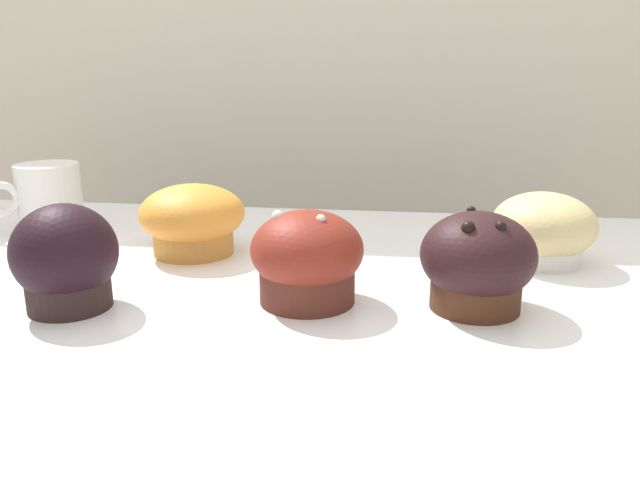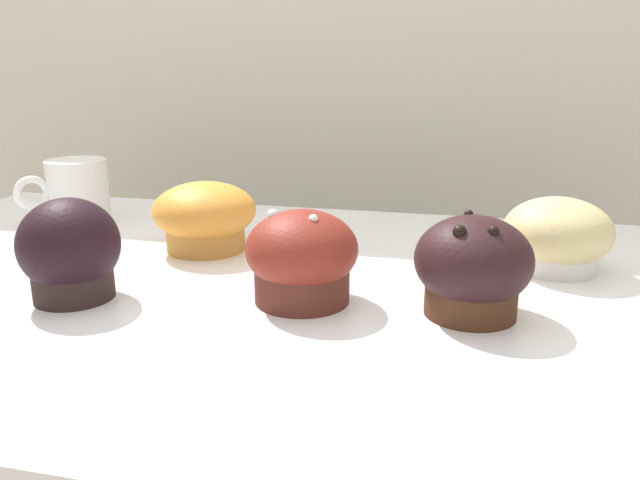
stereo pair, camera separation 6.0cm
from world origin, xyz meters
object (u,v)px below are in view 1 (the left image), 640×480
object	(u,v)px
muffin_back_right	(192,219)
muffin_front_right	(543,230)
muffin_front_center	(66,260)
muffin_front_left	(477,263)
coffee_cup	(48,195)
muffin_back_left	(307,258)

from	to	relation	value
muffin_back_right	muffin_front_right	bearing A→B (deg)	2.45
muffin_front_center	muffin_front_right	distance (m)	0.48
muffin_front_right	muffin_front_left	bearing A→B (deg)	-120.63
muffin_front_left	muffin_front_right	bearing A→B (deg)	59.37
muffin_front_left	coffee_cup	xyz separation A→B (m)	(-0.52, 0.21, 0.00)
muffin_back_left	muffin_front_right	bearing A→B (deg)	32.04
muffin_front_left	coffee_cup	bearing A→B (deg)	158.19
muffin_front_center	muffin_front_right	xyz separation A→B (m)	(0.44, 0.19, -0.01)
muffin_back_right	muffin_front_center	bearing A→B (deg)	-108.05
muffin_back_left	muffin_front_left	bearing A→B (deg)	1.01
coffee_cup	muffin_back_left	bearing A→B (deg)	-29.64
muffin_front_center	muffin_back_left	world-z (taller)	muffin_front_center
muffin_back_left	muffin_front_left	world-z (taller)	muffin_front_left
muffin_front_center	muffin_front_left	xyz separation A→B (m)	(0.36, 0.04, -0.00)
muffin_back_right	muffin_front_right	world-z (taller)	muffin_back_right
muffin_front_right	coffee_cup	world-z (taller)	coffee_cup
muffin_back_left	coffee_cup	world-z (taller)	same
muffin_front_right	coffee_cup	xyz separation A→B (m)	(-0.61, 0.06, 0.01)
muffin_back_right	muffin_front_left	distance (m)	0.33
muffin_front_left	muffin_back_left	bearing A→B (deg)	-178.99
muffin_front_right	muffin_back_right	bearing A→B (deg)	-177.55
muffin_back_right	muffin_front_left	bearing A→B (deg)	-23.10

